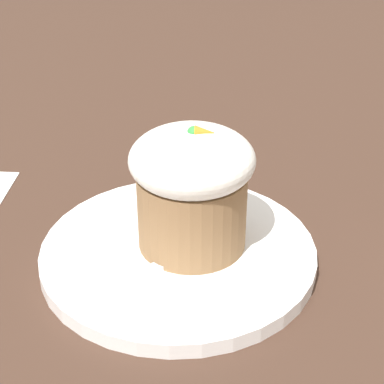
# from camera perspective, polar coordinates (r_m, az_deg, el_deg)

# --- Properties ---
(ground_plane) EXTENTS (4.00, 4.00, 0.00)m
(ground_plane) POSITION_cam_1_polar(r_m,az_deg,el_deg) (0.56, -1.22, -6.04)
(ground_plane) COLOR #3D281E
(dessert_plate) EXTENTS (0.24, 0.24, 0.01)m
(dessert_plate) POSITION_cam_1_polar(r_m,az_deg,el_deg) (0.56, -1.23, -5.48)
(dessert_plate) COLOR white
(dessert_plate) RESTS_ON ground_plane
(carrot_cake) EXTENTS (0.10, 0.10, 0.11)m
(carrot_cake) POSITION_cam_1_polar(r_m,az_deg,el_deg) (0.53, 0.00, 0.55)
(carrot_cake) COLOR olive
(carrot_cake) RESTS_ON dessert_plate
(spoon) EXTENTS (0.12, 0.10, 0.01)m
(spoon) POSITION_cam_1_polar(r_m,az_deg,el_deg) (0.54, -0.50, -5.47)
(spoon) COLOR silver
(spoon) RESTS_ON dessert_plate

